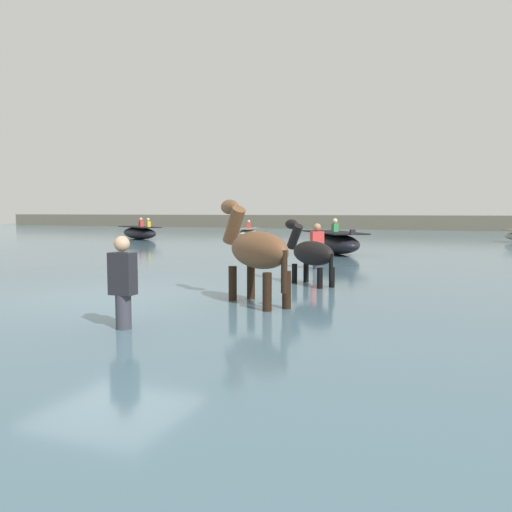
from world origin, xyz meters
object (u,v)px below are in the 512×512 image
Objects in this scene: horse_trailing_bay at (256,253)px; boat_distant_east at (333,242)px; boat_far_offshore at (248,233)px; person_spectator_far at (123,296)px; person_onlooker_left at (317,253)px; horse_lead_black at (311,255)px; boat_near_port at (139,233)px.

boat_distant_east is (-1.06, 10.27, -0.44)m from horse_trailing_bay.
boat_distant_east is at bearing -51.87° from boat_far_offshore.
boat_distant_east is at bearing 90.60° from person_spectator_far.
person_onlooker_left is at bearing -61.04° from boat_far_offshore.
horse_lead_black reaches higher than person_onlooker_left.
boat_far_offshore is (4.94, 3.57, -0.07)m from boat_near_port.
horse_trailing_bay is 0.70× the size of boat_far_offshore.
boat_far_offshore is (-8.11, 19.25, -0.56)m from horse_trailing_bay.
horse_lead_black is 0.47× the size of boat_near_port.
boat_far_offshore is at bearing 108.46° from person_spectator_far.
person_spectator_far is at bearing -71.54° from boat_far_offshore.
boat_near_port is 21.66m from person_spectator_far.
horse_trailing_bay is 2.48m from person_spectator_far.
person_spectator_far is (0.13, -12.53, 0.04)m from boat_distant_east.
person_onlooker_left is (-0.61, 2.82, -0.18)m from horse_lead_black.
person_spectator_far reaches higher than boat_far_offshore.
horse_lead_black reaches higher than person_spectator_far.
person_spectator_far is (7.18, -21.52, 0.16)m from boat_far_offshore.
horse_lead_black is at bearing 83.73° from horse_trailing_bay.
boat_far_offshore is at bearing 35.84° from boat_near_port.
horse_lead_black is at bearing -80.47° from boat_distant_east.
boat_near_port is 2.32× the size of person_spectator_far.
horse_lead_black reaches higher than boat_distant_east.
boat_far_offshore is at bearing 128.13° from boat_distant_east.
boat_far_offshore is at bearing 118.96° from person_onlooker_left.
horse_trailing_bay is 1.32× the size of person_spectator_far.
horse_trailing_bay is 20.41m from boat_near_port.
horse_trailing_bay is 0.58× the size of boat_distant_east.
person_spectator_far is at bearing -89.40° from boat_distant_east.
person_onlooker_left reaches higher than boat_far_offshore.
person_onlooker_left reaches higher than boat_near_port.
horse_trailing_bay reaches higher than horse_lead_black.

